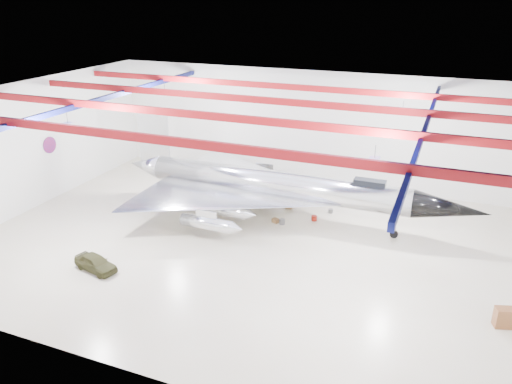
% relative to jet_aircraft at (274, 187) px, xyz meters
% --- Properties ---
extents(floor, '(40.00, 40.00, 0.00)m').
position_rel_jet_aircraft_xyz_m(floor, '(-0.53, -5.14, -2.75)').
color(floor, '#C0B198').
rests_on(floor, ground).
extents(wall_back, '(40.00, 0.00, 40.00)m').
position_rel_jet_aircraft_xyz_m(wall_back, '(-0.53, 9.86, 2.75)').
color(wall_back, silver).
rests_on(wall_back, floor).
extents(wall_left, '(0.00, 30.00, 30.00)m').
position_rel_jet_aircraft_xyz_m(wall_left, '(-20.53, -5.14, 2.75)').
color(wall_left, silver).
rests_on(wall_left, floor).
extents(ceiling, '(40.00, 40.00, 0.00)m').
position_rel_jet_aircraft_xyz_m(ceiling, '(-0.53, -5.14, 8.25)').
color(ceiling, '#0A0F38').
rests_on(ceiling, wall_back).
extents(ceiling_structure, '(39.50, 29.50, 1.08)m').
position_rel_jet_aircraft_xyz_m(ceiling_structure, '(-0.53, -5.14, 7.57)').
color(ceiling_structure, maroon).
rests_on(ceiling_structure, ceiling).
extents(wall_roundel, '(0.10, 1.50, 1.50)m').
position_rel_jet_aircraft_xyz_m(wall_roundel, '(-20.47, -3.14, 2.25)').
color(wall_roundel, '#B21414').
rests_on(wall_roundel, wall_left).
extents(jet_aircraft, '(30.74, 17.64, 8.40)m').
position_rel_jet_aircraft_xyz_m(jet_aircraft, '(0.00, 0.00, 0.00)').
color(jet_aircraft, silver).
rests_on(jet_aircraft, floor).
extents(jeep, '(3.59, 2.08, 1.15)m').
position_rel_jet_aircraft_xyz_m(jeep, '(-8.38, -12.71, -2.18)').
color(jeep, '#38381C').
rests_on(jeep, floor).
extents(desk, '(1.45, 1.02, 1.21)m').
position_rel_jet_aircraft_xyz_m(desk, '(17.36, -9.04, -2.15)').
color(desk, brown).
rests_on(desk, floor).
extents(crate_ply, '(0.57, 0.50, 0.35)m').
position_rel_jet_aircraft_xyz_m(crate_ply, '(-6.56, 0.14, -2.58)').
color(crate_ply, olive).
rests_on(crate_ply, floor).
extents(toolbox_red, '(0.57, 0.53, 0.33)m').
position_rel_jet_aircraft_xyz_m(toolbox_red, '(-1.20, 3.07, -2.59)').
color(toolbox_red, maroon).
rests_on(toolbox_red, floor).
extents(engine_drum, '(0.57, 0.57, 0.43)m').
position_rel_jet_aircraft_xyz_m(engine_drum, '(1.06, -0.98, -2.54)').
color(engine_drum, '#59595B').
rests_on(engine_drum, floor).
extents(parts_bin, '(0.74, 0.64, 0.45)m').
position_rel_jet_aircraft_xyz_m(parts_bin, '(0.52, 2.39, -2.53)').
color(parts_bin, olive).
rests_on(parts_bin, floor).
extents(crate_small, '(0.38, 0.33, 0.24)m').
position_rel_jet_aircraft_xyz_m(crate_small, '(-9.29, 3.15, -2.63)').
color(crate_small, '#59595B').
rests_on(crate_small, floor).
extents(tool_chest, '(0.51, 0.51, 0.42)m').
position_rel_jet_aircraft_xyz_m(tool_chest, '(3.32, 0.71, -2.54)').
color(tool_chest, maroon).
rests_on(tool_chest, floor).
extents(oil_barrel, '(0.62, 0.55, 0.36)m').
position_rel_jet_aircraft_xyz_m(oil_barrel, '(0.45, -0.90, -2.57)').
color(oil_barrel, olive).
rests_on(oil_barrel, floor).
extents(spares_box, '(0.51, 0.51, 0.36)m').
position_rel_jet_aircraft_xyz_m(spares_box, '(4.23, 2.73, -2.58)').
color(spares_box, '#59595B').
rests_on(spares_box, floor).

